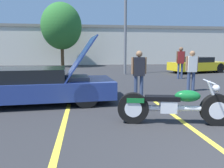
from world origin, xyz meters
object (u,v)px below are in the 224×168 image
(light_pole, at_px, (127,14))
(tree_background, at_px, (61,26))
(motorcycle, at_px, (174,106))
(parked_car_right_row, at_px, (198,65))
(spectator_near_motorcycle, at_px, (139,71))
(show_car_hood_open, at_px, (37,85))
(spectator_by_show_car, at_px, (192,68))
(spectator_midground, at_px, (181,60))

(light_pole, xyz_separation_m, tree_background, (-4.96, 7.42, -0.07))
(tree_background, height_order, motorcycle, tree_background)
(parked_car_right_row, distance_m, spectator_near_motorcycle, 10.33)
(show_car_hood_open, bearing_deg, spectator_by_show_car, 8.37)
(spectator_midground, bearing_deg, show_car_hood_open, -144.16)
(light_pole, distance_m, parked_car_right_row, 6.44)
(light_pole, height_order, parked_car_right_row, light_pole)
(light_pole, relative_size, spectator_near_motorcycle, 4.45)
(tree_background, distance_m, parked_car_right_row, 12.96)
(spectator_near_motorcycle, relative_size, spectator_by_show_car, 1.00)
(parked_car_right_row, relative_size, spectator_midground, 2.51)
(parked_car_right_row, height_order, spectator_near_motorcycle, spectator_near_motorcycle)
(motorcycle, distance_m, spectator_midground, 8.28)
(show_car_hood_open, relative_size, spectator_near_motorcycle, 2.97)
(tree_background, xyz_separation_m, spectator_near_motorcycle, (3.91, -15.00, -2.96))
(spectator_midground, bearing_deg, spectator_by_show_car, -108.48)
(spectator_by_show_car, bearing_deg, tree_background, 114.42)
(parked_car_right_row, bearing_deg, tree_background, 131.91)
(spectator_near_motorcycle, bearing_deg, motorcycle, -86.69)
(show_car_hood_open, relative_size, spectator_by_show_car, 2.99)
(motorcycle, xyz_separation_m, parked_car_right_row, (6.33, 10.64, 0.15))
(motorcycle, distance_m, spectator_near_motorcycle, 2.66)
(show_car_hood_open, bearing_deg, spectator_near_motorcycle, -0.93)
(show_car_hood_open, height_order, parked_car_right_row, show_car_hood_open)
(tree_background, xyz_separation_m, parked_car_right_row, (10.39, -6.97, -3.36))
(light_pole, height_order, motorcycle, light_pole)
(tree_background, xyz_separation_m, show_car_hood_open, (0.64, -15.17, -3.36))
(spectator_near_motorcycle, bearing_deg, spectator_by_show_car, 23.82)
(motorcycle, bearing_deg, light_pole, 96.87)
(motorcycle, height_order, spectator_near_motorcycle, spectator_near_motorcycle)
(tree_background, relative_size, spectator_near_motorcycle, 3.79)
(tree_background, bearing_deg, spectator_near_motorcycle, -75.39)
(light_pole, relative_size, motorcycle, 2.89)
(tree_background, height_order, show_car_hood_open, tree_background)
(parked_car_right_row, bearing_deg, spectator_midground, -145.66)
(motorcycle, bearing_deg, parked_car_right_row, 71.13)
(light_pole, relative_size, tree_background, 1.17)
(tree_background, relative_size, motorcycle, 2.46)
(tree_background, relative_size, spectator_midground, 3.39)
(motorcycle, xyz_separation_m, spectator_near_motorcycle, (-0.15, 2.60, 0.54))
(light_pole, xyz_separation_m, spectator_midground, (2.64, -2.73, -2.90))
(tree_background, distance_m, motorcycle, 18.40)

